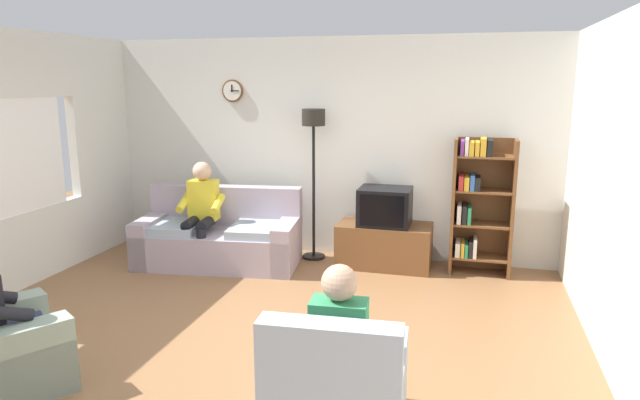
% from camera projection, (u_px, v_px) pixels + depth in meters
% --- Properties ---
extents(ground_plane, '(12.00, 12.00, 0.00)m').
position_uv_depth(ground_plane, '(251.00, 340.00, 4.79)').
color(ground_plane, '#8C603D').
extents(back_wall_assembly, '(6.20, 0.17, 2.70)m').
position_uv_depth(back_wall_assembly, '(327.00, 148.00, 7.02)').
color(back_wall_assembly, silver).
rests_on(back_wall_assembly, ground_plane).
extents(right_wall, '(0.12, 5.80, 2.70)m').
position_uv_depth(right_wall, '(640.00, 206.00, 3.79)').
color(right_wall, silver).
rests_on(right_wall, ground_plane).
extents(couch, '(1.99, 1.11, 0.90)m').
position_uv_depth(couch, '(219.00, 238.00, 6.75)').
color(couch, '#A899A8').
rests_on(couch, ground_plane).
extents(tv_stand, '(1.10, 0.56, 0.52)m').
position_uv_depth(tv_stand, '(384.00, 245.00, 6.66)').
color(tv_stand, brown).
rests_on(tv_stand, ground_plane).
extents(tv, '(0.60, 0.49, 0.44)m').
position_uv_depth(tv, '(385.00, 206.00, 6.54)').
color(tv, black).
rests_on(tv, tv_stand).
extents(bookshelf, '(0.68, 0.36, 1.56)m').
position_uv_depth(bookshelf, '(478.00, 202.00, 6.34)').
color(bookshelf, brown).
rests_on(bookshelf, ground_plane).
extents(floor_lamp, '(0.28, 0.28, 1.85)m').
position_uv_depth(floor_lamp, '(314.00, 142.00, 6.73)').
color(floor_lamp, black).
rests_on(floor_lamp, ground_plane).
extents(armchair_near_bookshelf, '(0.86, 0.93, 0.90)m').
position_uv_depth(armchair_near_bookshelf, '(338.00, 393.00, 3.45)').
color(armchair_near_bookshelf, '#9EADBC').
rests_on(armchair_near_bookshelf, ground_plane).
extents(person_on_couch, '(0.55, 0.57, 1.24)m').
position_uv_depth(person_on_couch, '(201.00, 208.00, 6.61)').
color(person_on_couch, yellow).
rests_on(person_on_couch, ground_plane).
extents(person_in_right_armchair, '(0.53, 0.55, 1.12)m').
position_uv_depth(person_in_right_armchair, '(341.00, 340.00, 3.47)').
color(person_in_right_armchair, '#338C59').
rests_on(person_in_right_armchair, ground_plane).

